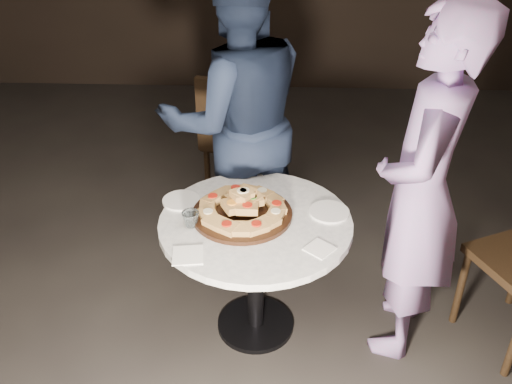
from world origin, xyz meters
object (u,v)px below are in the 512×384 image
(table, at_px, (256,242))
(serving_board, at_px, (242,214))
(diner_teal, at_px, (421,193))
(chair_far, at_px, (239,134))
(water_glass, at_px, (191,219))
(focaccia_pile, at_px, (243,206))
(diner_navy, at_px, (237,121))

(table, xyz_separation_m, serving_board, (-0.07, 0.04, 0.14))
(serving_board, relative_size, diner_teal, 0.28)
(chair_far, bearing_deg, water_glass, 98.81)
(focaccia_pile, bearing_deg, table, -31.67)
(focaccia_pile, bearing_deg, diner_teal, -3.58)
(chair_far, distance_m, diner_navy, 0.61)
(diner_navy, bearing_deg, table, 84.19)
(focaccia_pile, bearing_deg, diner_navy, 96.48)
(chair_far, bearing_deg, table, 113.16)
(table, xyz_separation_m, diner_navy, (-0.14, 0.67, 0.35))
(water_glass, height_order, diner_teal, diner_teal)
(focaccia_pile, height_order, diner_navy, diner_navy)
(chair_far, relative_size, diner_teal, 0.57)
(serving_board, distance_m, diner_teal, 0.85)
(serving_board, bearing_deg, chair_far, 94.81)
(serving_board, height_order, diner_navy, diner_navy)
(chair_far, bearing_deg, diner_teal, 143.10)
(serving_board, distance_m, diner_navy, 0.67)
(water_glass, bearing_deg, chair_far, 83.52)
(serving_board, relative_size, chair_far, 0.49)
(table, xyz_separation_m, water_glass, (-0.30, -0.06, 0.17))
(serving_board, height_order, water_glass, water_glass)
(focaccia_pile, relative_size, diner_navy, 0.24)
(table, height_order, water_glass, water_glass)
(focaccia_pile, relative_size, chair_far, 0.44)
(chair_far, height_order, diner_teal, diner_teal)
(diner_navy, height_order, diner_teal, diner_navy)
(diner_navy, bearing_deg, serving_board, 78.91)
(serving_board, bearing_deg, water_glass, -158.03)
(focaccia_pile, distance_m, diner_navy, 0.65)
(table, distance_m, diner_navy, 0.76)
(table, relative_size, diner_teal, 0.63)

